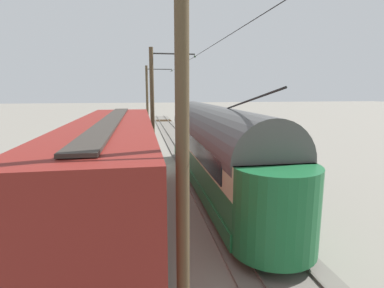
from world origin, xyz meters
The scene contains 10 objects.
ground_plane centered at (0.00, 0.00, 0.00)m, with size 220.00×220.00×0.00m, color gray.
track_streetcar_siding centered at (-2.42, -0.31, 0.05)m, with size 2.80×80.00×0.18m.
track_adjacent_siding centered at (2.42, -0.31, 0.05)m, with size 2.80×80.00×0.18m.
vintage_streetcar centered at (-2.42, 4.72, 2.26)m, with size 2.65×16.71×5.01m.
coach_adjacent centered at (2.42, 7.93, 2.17)m, with size 2.96×14.30×3.85m.
catenary_pole_foreground centered at (0.45, -16.25, 4.13)m, with size 3.17×0.28×7.90m.
catenary_pole_mid_near centered at (0.45, -1.25, 4.13)m, with size 3.17×0.28×7.90m.
catenary_pole_mid_far centered at (0.45, 13.76, 4.13)m, with size 3.17×0.28×7.90m.
overhead_wire_run centered at (-2.36, 5.42, 7.36)m, with size 2.97×49.02×0.18m.
switch_stand centered at (-3.82, -8.74, 0.70)m, with size 0.50×0.30×1.24m.
Camera 1 is at (1.33, 19.51, 5.07)m, focal length 28.00 mm.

